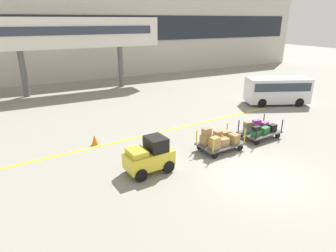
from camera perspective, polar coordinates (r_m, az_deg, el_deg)
name	(u,v)px	position (r m, az deg, el deg)	size (l,w,h in m)	color
ground_plane	(260,176)	(13.27, 17.86, -9.46)	(120.00, 120.00, 0.00)	gray
apron_lead_line	(138,137)	(16.69, -5.97, -2.23)	(21.83, 0.20, 0.01)	yellow
terminal_building	(96,33)	(34.89, -14.11, 17.45)	(58.48, 2.51, 9.94)	#BCB7AD
jet_bridge	(51,34)	(27.99, -22.16, 16.61)	(18.07, 3.00, 6.60)	silver
baggage_tug	(150,156)	(12.69, -3.69, -6.00)	(2.18, 1.38, 1.58)	gold
baggage_cart_lead	(219,140)	(15.00, 10.11, -2.81)	(3.05, 1.59, 1.23)	#4C4C4F
baggage_cart_middle	(259,130)	(17.11, 17.70, -0.72)	(3.05, 1.59, 1.10)	#4C4C4F
shuttle_van	(277,89)	(24.56, 20.89, 6.92)	(5.16, 3.69, 2.10)	silver
safety_cone_near	(95,140)	(16.06, -14.35, -2.66)	(0.36, 0.36, 0.55)	orange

